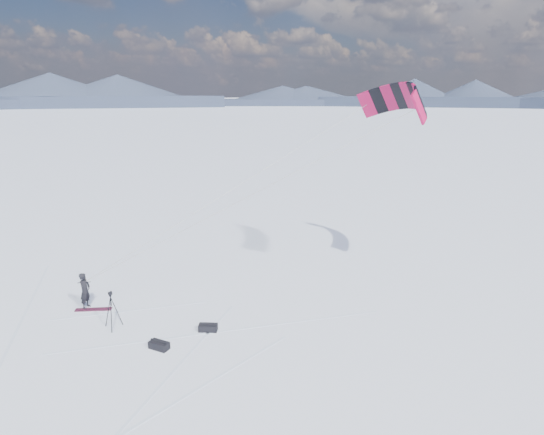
{
  "coord_description": "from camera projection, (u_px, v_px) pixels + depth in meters",
  "views": [
    {
      "loc": [
        4.46,
        -16.68,
        9.27
      ],
      "look_at": [
        7.15,
        3.37,
        3.7
      ],
      "focal_mm": 30.0,
      "sensor_mm": 36.0,
      "label": 1
    }
  ],
  "objects": [
    {
      "name": "ground",
      "position": [
        103.0,
        337.0,
        17.82
      ],
      "size": [
        1800.0,
        1800.0,
        0.0
      ],
      "primitive_type": "plane",
      "color": "white"
    },
    {
      "name": "horizon_hills",
      "position": [
        92.0,
        239.0,
        16.74
      ],
      "size": [
        704.0,
        704.42,
        9.56
      ],
      "color": "#192030",
      "rests_on": "ground"
    },
    {
      "name": "snow_tracks",
      "position": [
        62.0,
        344.0,
        17.33
      ],
      "size": [
        13.93,
        10.25,
        0.01
      ],
      "color": "silver",
      "rests_on": "ground"
    },
    {
      "name": "snowkiter",
      "position": [
        87.0,
        308.0,
        20.28
      ],
      "size": [
        0.54,
        0.69,
        1.65
      ],
      "primitive_type": "imported",
      "rotation": [
        0.0,
        0.0,
        1.3
      ],
      "color": "black",
      "rests_on": "ground"
    },
    {
      "name": "snowboard",
      "position": [
        94.0,
        309.0,
        20.07
      ],
      "size": [
        1.59,
        0.37,
        0.04
      ],
      "primitive_type": "cube",
      "rotation": [
        0.0,
        0.0,
        -0.05
      ],
      "color": "maroon",
      "rests_on": "ground"
    },
    {
      "name": "tripod",
      "position": [
        111.0,
        305.0,
        18.28
      ],
      "size": [
        0.73,
        0.64,
        1.59
      ],
      "rotation": [
        0.0,
        0.0,
        0.55
      ],
      "color": "black",
      "rests_on": "ground"
    },
    {
      "name": "gear_bag_a",
      "position": [
        208.0,
        327.0,
        18.27
      ],
      "size": [
        0.8,
        0.49,
        0.34
      ],
      "rotation": [
        0.0,
        0.0,
        -0.19
      ],
      "color": "black",
      "rests_on": "ground"
    },
    {
      "name": "gear_bag_b",
      "position": [
        159.0,
        345.0,
        16.99
      ],
      "size": [
        0.84,
        0.73,
        0.35
      ],
      "rotation": [
        0.0,
        0.0,
        -0.58
      ],
      "color": "black",
      "rests_on": "ground"
    },
    {
      "name": "power_kite",
      "position": [
        398.0,
        101.0,
        20.93
      ],
      "size": [
        15.52,
        5.66,
        8.55
      ],
      "color": "#AF0E42",
      "rests_on": "ground"
    }
  ]
}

